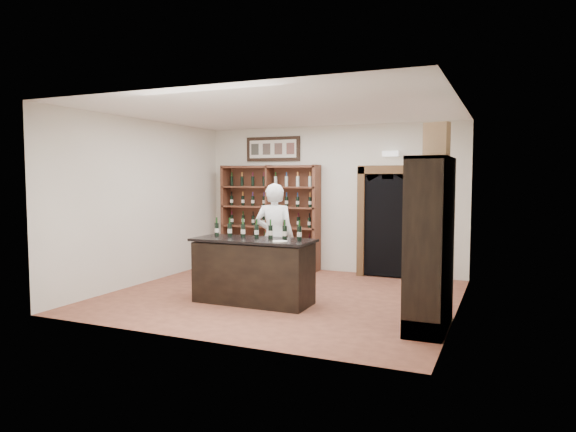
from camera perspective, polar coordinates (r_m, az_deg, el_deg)
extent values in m
plane|color=#98553D|center=(8.53, -0.78, -8.85)|extent=(5.50, 5.50, 0.00)
plane|color=white|center=(8.38, -0.80, 11.57)|extent=(5.50, 5.50, 0.00)
cube|color=silver|center=(10.65, 4.75, 1.92)|extent=(5.50, 0.04, 3.00)
cube|color=silver|center=(9.78, -15.65, 1.56)|extent=(0.04, 5.00, 3.00)
cube|color=silver|center=(7.62, 18.43, 0.76)|extent=(0.04, 5.00, 3.00)
cube|color=brown|center=(11.13, -1.66, -0.03)|extent=(2.20, 0.02, 2.20)
cube|color=brown|center=(11.47, -6.89, 0.07)|extent=(0.06, 0.38, 2.20)
cube|color=brown|center=(10.55, 3.19, -0.27)|extent=(0.06, 0.38, 2.20)
cube|color=brown|center=(10.97, -2.06, -0.09)|extent=(0.04, 0.38, 2.20)
cube|color=brown|center=(11.10, -2.04, -5.56)|extent=(2.18, 0.38, 0.04)
cube|color=brown|center=(11.03, -2.05, -3.39)|extent=(2.18, 0.38, 0.04)
cube|color=brown|center=(10.98, -2.06, -1.20)|extent=(2.18, 0.38, 0.03)
cube|color=brown|center=(10.95, -2.06, 1.01)|extent=(2.18, 0.38, 0.04)
cube|color=brown|center=(10.94, -2.07, 3.23)|extent=(2.18, 0.38, 0.04)
cube|color=brown|center=(10.94, -2.07, 5.45)|extent=(2.18, 0.38, 0.04)
cube|color=black|center=(11.11, -1.68, 7.45)|extent=(1.25, 0.04, 0.52)
cube|color=black|center=(10.18, 11.12, -0.77)|extent=(0.97, 0.29, 2.05)
cube|color=#A06C3E|center=(10.28, 8.29, -0.57)|extent=(0.14, 0.35, 2.15)
cube|color=#A06C3E|center=(10.06, 13.96, -0.76)|extent=(0.14, 0.35, 2.15)
cube|color=#A06C3E|center=(10.12, 11.18, 5.07)|extent=(1.15, 0.35, 0.16)
cube|color=white|center=(10.24, 11.33, 6.79)|extent=(0.30, 0.10, 0.10)
cube|color=black|center=(7.99, -3.87, -6.32)|extent=(1.80, 0.70, 0.94)
cube|color=black|center=(7.91, -3.89, -2.68)|extent=(1.88, 0.78, 0.04)
cylinder|color=black|center=(8.35, -7.92, -1.48)|extent=(0.07, 0.07, 0.21)
cylinder|color=silver|center=(8.36, -7.92, -1.59)|extent=(0.07, 0.07, 0.07)
cylinder|color=#184919|center=(8.34, -7.93, -0.46)|extent=(0.03, 0.03, 0.09)
cylinder|color=black|center=(8.23, -6.49, -1.56)|extent=(0.07, 0.07, 0.21)
cylinder|color=silver|center=(8.23, -6.49, -1.66)|extent=(0.07, 0.07, 0.07)
cylinder|color=#184919|center=(8.22, -6.50, -0.52)|extent=(0.03, 0.03, 0.09)
cylinder|color=black|center=(8.11, -5.02, -1.63)|extent=(0.07, 0.07, 0.21)
cylinder|color=silver|center=(8.12, -5.02, -1.73)|extent=(0.07, 0.07, 0.07)
cylinder|color=#184919|center=(8.10, -5.03, -0.57)|extent=(0.03, 0.03, 0.09)
cylinder|color=black|center=(8.00, -3.51, -1.70)|extent=(0.07, 0.07, 0.21)
cylinder|color=silver|center=(8.01, -3.51, -1.81)|extent=(0.07, 0.07, 0.07)
cylinder|color=#184919|center=(7.99, -3.52, -0.63)|extent=(0.03, 0.03, 0.09)
cylinder|color=black|center=(7.90, -1.96, -1.78)|extent=(0.07, 0.07, 0.21)
cylinder|color=silver|center=(7.90, -1.96, -1.89)|extent=(0.07, 0.07, 0.07)
cylinder|color=#184919|center=(7.88, -1.96, -0.69)|extent=(0.03, 0.03, 0.09)
cylinder|color=black|center=(7.80, -0.37, -1.85)|extent=(0.07, 0.07, 0.21)
cylinder|color=silver|center=(7.80, -0.37, -1.96)|extent=(0.07, 0.07, 0.07)
cylinder|color=#184919|center=(7.78, -0.37, -0.76)|extent=(0.03, 0.03, 0.09)
cylinder|color=black|center=(7.71, 1.27, -1.93)|extent=(0.07, 0.07, 0.21)
cylinder|color=silver|center=(7.71, 1.27, -2.04)|extent=(0.07, 0.07, 0.07)
cylinder|color=#184919|center=(7.69, 1.27, -0.82)|extent=(0.03, 0.03, 0.09)
cube|color=black|center=(6.76, 17.42, -3.05)|extent=(0.02, 1.20, 2.20)
cube|color=black|center=(6.22, 14.74, -3.62)|extent=(0.48, 0.04, 2.20)
cube|color=black|center=(7.36, 16.12, -2.43)|extent=(0.48, 0.04, 2.20)
cube|color=black|center=(6.74, 15.67, 6.17)|extent=(0.48, 1.20, 0.04)
cube|color=black|center=(6.98, 15.32, -10.98)|extent=(0.48, 1.20, 0.24)
cube|color=black|center=(6.92, 15.36, -9.15)|extent=(0.48, 1.16, 0.03)
cube|color=black|center=(6.82, 15.45, -4.65)|extent=(0.48, 1.16, 0.03)
cube|color=black|center=(6.76, 15.55, -0.03)|extent=(0.48, 1.16, 0.03)
imported|color=white|center=(8.69, -1.51, -2.43)|extent=(0.75, 0.58, 1.85)
cylinder|color=silver|center=(7.49, -0.89, -2.85)|extent=(0.22, 0.22, 0.02)
cube|color=#A77F58|center=(7.12, 16.18, 8.09)|extent=(0.36, 0.23, 0.47)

